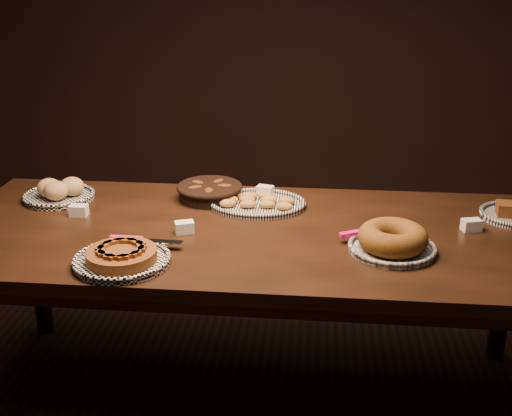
# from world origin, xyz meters

# --- Properties ---
(ground) EXTENTS (5.00, 5.00, 0.00)m
(ground) POSITION_xyz_m (0.00, 0.00, 0.00)
(ground) COLOR black
(ground) RESTS_ON ground
(buffet_table) EXTENTS (2.40, 1.00, 0.75)m
(buffet_table) POSITION_xyz_m (0.00, 0.00, 0.68)
(buffet_table) COLOR black
(buffet_table) RESTS_ON ground
(apple_tart_plate) EXTENTS (0.35, 0.33, 0.06)m
(apple_tart_plate) POSITION_xyz_m (-0.42, -0.33, 0.77)
(apple_tart_plate) COLOR white
(apple_tart_plate) RESTS_ON buffet_table
(madeleine_platter) EXTENTS (0.40, 0.33, 0.05)m
(madeleine_platter) POSITION_xyz_m (-0.02, 0.25, 0.77)
(madeleine_platter) COLOR black
(madeleine_platter) RESTS_ON buffet_table
(bundt_cake_plate) EXTENTS (0.34, 0.35, 0.10)m
(bundt_cake_plate) POSITION_xyz_m (0.50, -0.15, 0.79)
(bundt_cake_plate) COLOR black
(bundt_cake_plate) RESTS_ON buffet_table
(croissant_basket) EXTENTS (0.34, 0.34, 0.07)m
(croissant_basket) POSITION_xyz_m (-0.23, 0.32, 0.79)
(croissant_basket) COLOR black
(croissant_basket) RESTS_ON buffet_table
(bread_roll_plate) EXTENTS (0.30, 0.30, 0.09)m
(bread_roll_plate) POSITION_xyz_m (-0.87, 0.25, 0.78)
(bread_roll_plate) COLOR white
(bread_roll_plate) RESTS_ON buffet_table
(tent_cards) EXTENTS (1.62, 0.50, 0.04)m
(tent_cards) POSITION_xyz_m (0.06, 0.09, 0.77)
(tent_cards) COLOR white
(tent_cards) RESTS_ON buffet_table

